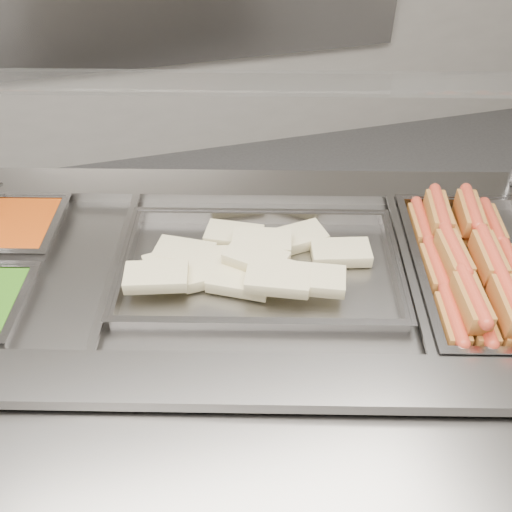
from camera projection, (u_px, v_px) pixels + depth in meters
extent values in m
cube|color=slate|center=(240.00, 374.00, 1.80)|extent=(2.00, 1.24, 0.90)
cube|color=gray|center=(229.00, 381.00, 1.22)|extent=(1.91, 0.64, 0.03)
cube|color=gray|center=(241.00, 186.00, 1.76)|extent=(1.91, 0.64, 0.03)
cube|color=black|center=(237.00, 298.00, 1.57)|extent=(1.77, 1.01, 0.02)
cube|color=gray|center=(408.00, 265.00, 1.47)|extent=(0.17, 0.58, 0.01)
cube|color=gray|center=(117.00, 262.00, 1.48)|extent=(0.17, 0.58, 0.01)
cube|color=gray|center=(225.00, 465.00, 1.11)|extent=(1.87, 0.74, 0.02)
cube|color=silver|center=(236.00, 82.00, 1.37)|extent=(1.73, 0.74, 0.09)
cube|color=#C53A0A|center=(5.00, 234.00, 1.62)|extent=(0.34, 0.30, 0.09)
cube|color=#9D5E21|center=(451.00, 323.00, 1.35)|extent=(0.09, 0.16, 0.05)
cylinder|color=red|center=(454.00, 316.00, 1.33)|extent=(0.07, 0.17, 0.03)
cube|color=#9D5E21|center=(435.00, 270.00, 1.48)|extent=(0.09, 0.16, 0.05)
cylinder|color=red|center=(437.00, 263.00, 1.47)|extent=(0.07, 0.17, 0.03)
cube|color=#9D5E21|center=(421.00, 227.00, 1.62)|extent=(0.09, 0.16, 0.05)
cylinder|color=red|center=(422.00, 220.00, 1.60)|extent=(0.07, 0.17, 0.03)
cube|color=#9D5E21|center=(478.00, 323.00, 1.35)|extent=(0.09, 0.16, 0.05)
cylinder|color=red|center=(481.00, 316.00, 1.33)|extent=(0.07, 0.17, 0.03)
cube|color=#9D5E21|center=(459.00, 270.00, 1.48)|extent=(0.09, 0.16, 0.05)
cylinder|color=red|center=(462.00, 264.00, 1.47)|extent=(0.07, 0.17, 0.03)
cube|color=#9D5E21|center=(444.00, 226.00, 1.62)|extent=(0.09, 0.16, 0.05)
cylinder|color=red|center=(445.00, 220.00, 1.60)|extent=(0.07, 0.17, 0.03)
cube|color=#9D5E21|center=(506.00, 323.00, 1.35)|extent=(0.09, 0.16, 0.05)
cylinder|color=red|center=(509.00, 316.00, 1.33)|extent=(0.08, 0.17, 0.03)
cube|color=#9D5E21|center=(485.00, 270.00, 1.48)|extent=(0.09, 0.16, 0.05)
cylinder|color=red|center=(487.00, 264.00, 1.47)|extent=(0.08, 0.17, 0.03)
cube|color=#9D5E21|center=(467.00, 226.00, 1.62)|extent=(0.10, 0.16, 0.05)
cylinder|color=red|center=(469.00, 220.00, 1.60)|extent=(0.08, 0.17, 0.03)
cube|color=#9D5E21|center=(510.00, 270.00, 1.48)|extent=(0.10, 0.16, 0.05)
cylinder|color=red|center=(512.00, 264.00, 1.47)|extent=(0.08, 0.17, 0.03)
cube|color=#9D5E21|center=(490.00, 227.00, 1.62)|extent=(0.10, 0.16, 0.05)
cylinder|color=red|center=(492.00, 221.00, 1.60)|extent=(0.08, 0.17, 0.03)
cube|color=#9D5E21|center=(471.00, 302.00, 1.32)|extent=(0.08, 0.16, 0.05)
cylinder|color=red|center=(474.00, 295.00, 1.31)|extent=(0.07, 0.17, 0.03)
cube|color=#9D5E21|center=(453.00, 256.00, 1.44)|extent=(0.08, 0.16, 0.05)
cylinder|color=red|center=(455.00, 249.00, 1.43)|extent=(0.06, 0.17, 0.03)
cube|color=#9D5E21|center=(438.00, 214.00, 1.57)|extent=(0.10, 0.16, 0.05)
cylinder|color=red|center=(440.00, 207.00, 1.56)|extent=(0.08, 0.17, 0.03)
cube|color=#9D5E21|center=(510.00, 305.00, 1.32)|extent=(0.09, 0.16, 0.05)
cube|color=#9D5E21|center=(488.00, 257.00, 1.44)|extent=(0.09, 0.16, 0.05)
cylinder|color=red|center=(491.00, 250.00, 1.42)|extent=(0.07, 0.17, 0.03)
cube|color=#9D5E21|center=(470.00, 213.00, 1.57)|extent=(0.10, 0.16, 0.05)
cylinder|color=red|center=(472.00, 207.00, 1.56)|extent=(0.09, 0.17, 0.03)
cube|color=beige|center=(234.00, 236.00, 1.58)|extent=(0.18, 0.15, 0.03)
cube|color=beige|center=(185.00, 253.00, 1.52)|extent=(0.18, 0.15, 0.03)
cube|color=beige|center=(341.00, 253.00, 1.52)|extent=(0.17, 0.12, 0.03)
cube|color=beige|center=(239.00, 281.00, 1.43)|extent=(0.18, 0.15, 0.03)
cube|color=beige|center=(216.00, 261.00, 1.49)|extent=(0.17, 0.12, 0.03)
cube|color=beige|center=(297.00, 238.00, 1.57)|extent=(0.17, 0.11, 0.03)
cube|color=beige|center=(175.00, 263.00, 1.49)|extent=(0.17, 0.11, 0.03)
cube|color=beige|center=(212.00, 272.00, 1.46)|extent=(0.16, 0.10, 0.03)
cube|color=beige|center=(313.00, 279.00, 1.39)|extent=(0.18, 0.14, 0.03)
cube|color=beige|center=(278.00, 280.00, 1.39)|extent=(0.18, 0.14, 0.03)
cube|color=beige|center=(283.00, 275.00, 1.40)|extent=(0.18, 0.16, 0.03)
cube|color=beige|center=(156.00, 277.00, 1.40)|extent=(0.17, 0.12, 0.03)
cube|color=beige|center=(256.00, 258.00, 1.45)|extent=(0.18, 0.17, 0.03)
cube|color=beige|center=(262.00, 242.00, 1.50)|extent=(0.17, 0.13, 0.03)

